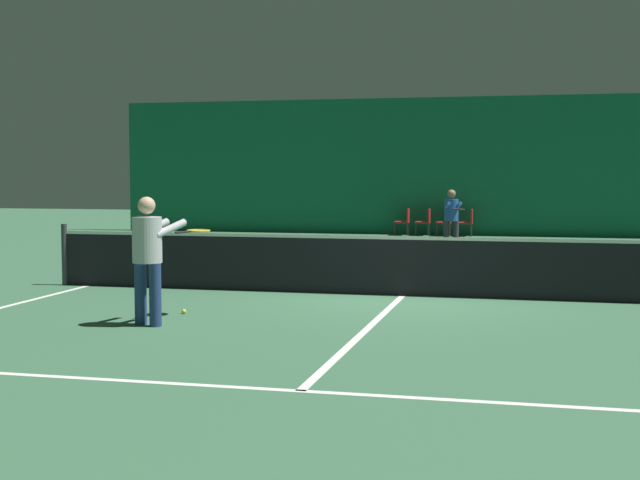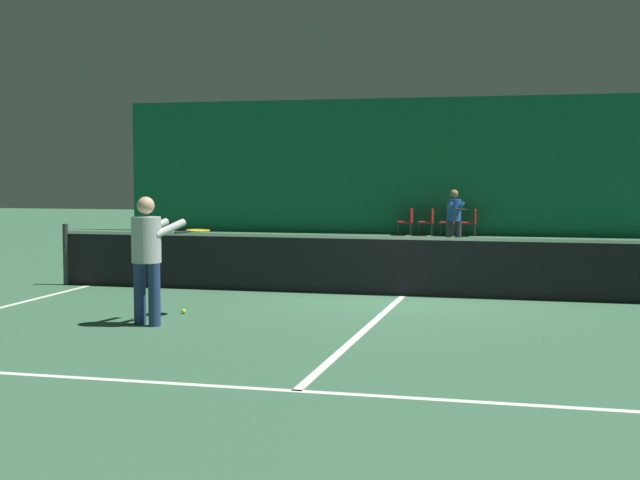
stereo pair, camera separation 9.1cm
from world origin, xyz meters
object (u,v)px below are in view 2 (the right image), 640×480
courtside_chair_2 (450,221)px  tennis_ball (184,311)px  tennis_net (403,264)px  courtside_chair_1 (428,220)px  player_far (454,215)px  player_near (149,250)px  courtside_chair_0 (407,220)px  courtside_chair_3 (471,221)px

courtside_chair_2 → tennis_ball: (-2.08, -16.27, -0.45)m
tennis_net → courtside_chair_1: bearing=95.3°
player_far → courtside_chair_1: bearing=178.6°
player_near → courtside_chair_0: 17.24m
tennis_net → tennis_ball: size_ratio=181.82×
player_far → courtside_chair_0: size_ratio=1.84×
courtside_chair_0 → courtside_chair_3: bearing=90.0°
player_far → courtside_chair_2: size_ratio=1.84×
tennis_net → courtside_chair_0: bearing=98.0°
courtside_chair_1 → courtside_chair_3: bearing=90.0°
player_far → courtside_chair_3: 5.34m
player_far → courtside_chair_1: size_ratio=1.84×
tennis_net → courtside_chair_1: 13.81m
courtside_chair_1 → player_far: bearing=13.6°
tennis_net → player_far: (0.01, 8.42, 0.39)m
tennis_net → courtside_chair_1: size_ratio=14.29×
player_near → player_far: player_near is taller
tennis_net → player_far: player_far is taller
courtside_chair_3 → courtside_chair_0: bearing=-90.0°
player_far → courtside_chair_0: bearing=-175.0°
courtside_chair_3 → tennis_ball: size_ratio=12.73×
courtside_chair_2 → player_far: bearing=6.8°
courtside_chair_2 → courtside_chair_1: bearing=-90.0°
player_near → tennis_ball: size_ratio=25.07×
courtside_chair_2 → courtside_chair_3: size_ratio=1.00×
courtside_chair_1 → courtside_chair_2: 0.66m
player_near → tennis_net: bearing=-18.8°
courtside_chair_2 → tennis_net: bearing=2.6°
player_near → tennis_ball: (0.07, 0.94, -0.93)m
courtside_chair_0 → courtside_chair_1: bearing=90.0°
courtside_chair_1 → tennis_net: bearing=5.3°
courtside_chair_1 → courtside_chair_0: bearing=-90.0°
courtside_chair_0 → tennis_ball: courtside_chair_0 is taller
tennis_net → courtside_chair_1: tennis_net is taller
player_near → courtside_chair_1: size_ratio=1.97×
player_far → courtside_chair_3: bearing=164.7°
courtside_chair_0 → courtside_chair_2: bearing=90.0°
player_near → courtside_chair_2: (2.15, 17.22, -0.48)m
tennis_net → courtside_chair_2: bearing=92.6°
courtside_chair_1 → courtside_chair_2: (0.66, 0.00, 0.00)m
courtside_chair_0 → tennis_ball: size_ratio=12.73×
player_far → courtside_chair_3: size_ratio=1.84×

